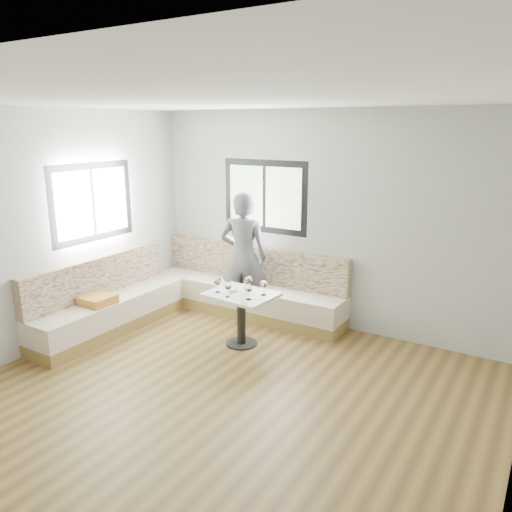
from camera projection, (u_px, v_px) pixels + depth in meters
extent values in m
cube|color=brown|center=(211.00, 408.00, 4.71)|extent=(5.00, 5.00, 0.01)
cube|color=white|center=(203.00, 99.00, 4.00)|extent=(5.00, 5.00, 0.01)
cube|color=#B7B7B2|center=(325.00, 221.00, 6.42)|extent=(5.00, 0.01, 2.80)
cube|color=#B7B7B2|center=(30.00, 234.00, 5.63)|extent=(0.01, 5.00, 2.80)
cube|color=black|center=(265.00, 197.00, 6.80)|extent=(1.30, 0.02, 1.00)
cube|color=black|center=(93.00, 202.00, 6.30)|extent=(0.02, 1.30, 1.00)
cube|color=olive|center=(246.00, 309.00, 7.06)|extent=(2.90, 0.55, 0.16)
cube|color=beige|center=(245.00, 294.00, 7.00)|extent=(2.90, 0.55, 0.29)
cube|color=beige|center=(253.00, 263.00, 7.07)|extent=(2.90, 0.14, 0.50)
cube|color=olive|center=(112.00, 324.00, 6.50)|extent=(0.55, 2.25, 0.16)
cube|color=beige|center=(111.00, 308.00, 6.45)|extent=(0.55, 2.25, 0.29)
cube|color=beige|center=(97.00, 276.00, 6.45)|extent=(0.14, 2.25, 0.50)
cube|color=#B4873E|center=(98.00, 300.00, 6.16)|extent=(0.37, 0.37, 0.11)
cylinder|color=black|center=(241.00, 343.00, 6.11)|extent=(0.39, 0.39, 0.02)
cylinder|color=black|center=(241.00, 320.00, 6.03)|extent=(0.11, 0.11, 0.62)
cube|color=white|center=(241.00, 295.00, 5.95)|extent=(0.84, 0.67, 0.04)
imported|color=#57565E|center=(244.00, 257.00, 6.69)|extent=(0.75, 0.62, 1.77)
cylinder|color=white|center=(233.00, 290.00, 5.98)|extent=(0.11, 0.11, 0.04)
sphere|color=black|center=(235.00, 289.00, 5.98)|extent=(0.02, 0.02, 0.02)
sphere|color=black|center=(233.00, 289.00, 5.99)|extent=(0.02, 0.02, 0.02)
sphere|color=black|center=(232.00, 290.00, 5.97)|extent=(0.02, 0.02, 0.02)
cylinder|color=white|center=(218.00, 292.00, 5.98)|extent=(0.06, 0.06, 0.01)
cylinder|color=white|center=(218.00, 288.00, 5.97)|extent=(0.01, 0.01, 0.08)
ellipsoid|color=white|center=(217.00, 281.00, 5.94)|extent=(0.09, 0.09, 0.10)
cylinder|color=#4D0518|center=(217.00, 283.00, 5.95)|extent=(0.06, 0.06, 0.02)
cylinder|color=white|center=(228.00, 297.00, 5.82)|extent=(0.06, 0.06, 0.01)
cylinder|color=white|center=(228.00, 293.00, 5.81)|extent=(0.01, 0.01, 0.08)
ellipsoid|color=white|center=(228.00, 285.00, 5.78)|extent=(0.09, 0.09, 0.10)
cylinder|color=#4D0518|center=(228.00, 287.00, 5.79)|extent=(0.06, 0.06, 0.02)
cylinder|color=white|center=(249.00, 299.00, 5.73)|extent=(0.06, 0.06, 0.01)
cylinder|color=white|center=(249.00, 296.00, 5.72)|extent=(0.01, 0.01, 0.08)
ellipsoid|color=white|center=(249.00, 288.00, 5.70)|extent=(0.09, 0.09, 0.10)
cylinder|color=#4D0518|center=(249.00, 290.00, 5.70)|extent=(0.06, 0.06, 0.02)
cylinder|color=white|center=(249.00, 291.00, 6.02)|extent=(0.06, 0.06, 0.01)
cylinder|color=white|center=(249.00, 287.00, 6.00)|extent=(0.01, 0.01, 0.08)
ellipsoid|color=white|center=(249.00, 280.00, 5.98)|extent=(0.09, 0.09, 0.10)
cylinder|color=#4D0518|center=(249.00, 282.00, 5.99)|extent=(0.06, 0.06, 0.02)
cylinder|color=white|center=(264.00, 295.00, 5.88)|extent=(0.06, 0.06, 0.01)
cylinder|color=white|center=(264.00, 291.00, 5.87)|extent=(0.01, 0.01, 0.08)
ellipsoid|color=white|center=(264.00, 284.00, 5.84)|extent=(0.09, 0.09, 0.10)
cylinder|color=#4D0518|center=(264.00, 286.00, 5.85)|extent=(0.06, 0.06, 0.02)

